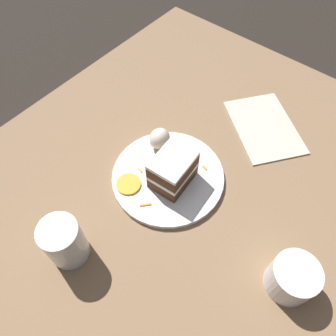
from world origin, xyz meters
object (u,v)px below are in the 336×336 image
object	(u,v)px
orange_garnish	(128,184)
drinking_glass	(66,244)
coffee_mug	(293,277)
menu_card	(264,127)
cake_slice	(173,170)
plate	(168,176)
cream_dollop	(160,139)

from	to	relation	value
orange_garnish	drinking_glass	size ratio (longest dim) A/B	0.51
orange_garnish	coffee_mug	bearing A→B (deg)	-84.55
drinking_glass	menu_card	distance (m)	0.55
orange_garnish	coffee_mug	world-z (taller)	coffee_mug
coffee_mug	menu_card	xyz separation A→B (m)	(0.32, 0.23, -0.04)
cake_slice	drinking_glass	world-z (taller)	drinking_glass
cake_slice	coffee_mug	distance (m)	0.31
cake_slice	drinking_glass	distance (m)	0.26
drinking_glass	plate	bearing A→B (deg)	-8.43
drinking_glass	orange_garnish	bearing A→B (deg)	4.16
cake_slice	menu_card	size ratio (longest dim) A/B	0.47
plate	drinking_glass	bearing A→B (deg)	171.57
cake_slice	orange_garnish	xyz separation A→B (m)	(-0.07, 0.07, -0.04)
coffee_mug	cream_dollop	bearing A→B (deg)	76.69
drinking_glass	coffee_mug	world-z (taller)	drinking_glass
orange_garnish	coffee_mug	xyz separation A→B (m)	(0.04, -0.38, 0.02)
cream_dollop	orange_garnish	distance (m)	0.13
menu_card	plate	bearing A→B (deg)	-161.68
cream_dollop	orange_garnish	size ratio (longest dim) A/B	0.95
cake_slice	cream_dollop	world-z (taller)	cake_slice
plate	cream_dollop	xyz separation A→B (m)	(0.05, 0.07, 0.03)
drinking_glass	coffee_mug	size ratio (longest dim) A/B	1.24
cake_slice	orange_garnish	distance (m)	0.11
cream_dollop	coffee_mug	world-z (taller)	coffee_mug
cake_slice	menu_card	world-z (taller)	cake_slice
cream_dollop	orange_garnish	xyz separation A→B (m)	(-0.13, -0.02, -0.02)
plate	coffee_mug	xyz separation A→B (m)	(-0.04, -0.32, 0.03)
menu_card	coffee_mug	bearing A→B (deg)	-106.81
coffee_mug	menu_card	bearing A→B (deg)	36.23
plate	drinking_glass	size ratio (longest dim) A/B	2.37
orange_garnish	drinking_glass	distance (m)	0.19
cake_slice	orange_garnish	size ratio (longest dim) A/B	1.84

